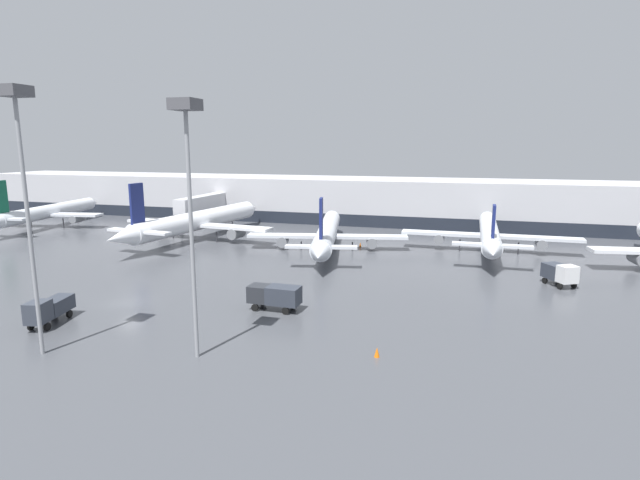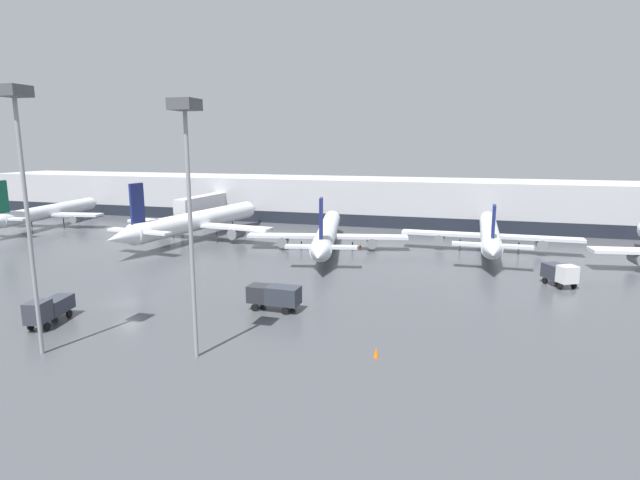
% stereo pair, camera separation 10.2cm
% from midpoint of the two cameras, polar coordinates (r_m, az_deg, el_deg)
% --- Properties ---
extents(ground_plane, '(320.00, 320.00, 0.00)m').
position_cam_midpoint_polar(ground_plane, '(54.88, -20.90, -6.65)').
color(ground_plane, '#424449').
extents(terminal_building, '(160.00, 31.84, 9.00)m').
position_cam_midpoint_polar(terminal_building, '(108.76, -0.90, 4.79)').
color(terminal_building, '#B2B2B7').
rests_on(terminal_building, ground_plane).
extents(parked_jet_0, '(24.47, 36.05, 9.24)m').
position_cam_midpoint_polar(parked_jet_0, '(76.52, 0.86, 0.82)').
color(parked_jet_0, silver).
rests_on(parked_jet_0, ground_plane).
extents(parked_jet_1, '(25.96, 34.17, 8.42)m').
position_cam_midpoint_polar(parked_jet_1, '(78.77, 18.84, 0.79)').
color(parked_jet_1, silver).
rests_on(parked_jet_1, ground_plane).
extents(parked_jet_2, '(21.41, 33.62, 9.92)m').
position_cam_midpoint_polar(parked_jet_2, '(110.82, -28.61, 2.85)').
color(parked_jet_2, silver).
rests_on(parked_jet_2, ground_plane).
extents(parked_jet_3, '(28.07, 39.79, 10.49)m').
position_cam_midpoint_polar(parked_jet_3, '(87.14, -13.87, 2.11)').
color(parked_jet_3, silver).
rests_on(parked_jet_3, ground_plane).
extents(service_truck_0, '(5.15, 2.14, 2.42)m').
position_cam_midpoint_polar(service_truck_0, '(48.72, -5.17, -6.28)').
color(service_truck_0, '#2D333D').
rests_on(service_truck_0, ground_plane).
extents(service_truck_1, '(3.73, 4.43, 2.62)m').
position_cam_midpoint_polar(service_truck_1, '(62.93, 25.78, -3.39)').
color(service_truck_1, '#2D333D').
rests_on(service_truck_1, ground_plane).
extents(service_truck_2, '(2.71, 5.57, 2.55)m').
position_cam_midpoint_polar(service_truck_2, '(50.99, -28.55, -6.89)').
color(service_truck_2, '#2D333D').
rests_on(service_truck_2, ground_plane).
extents(traffic_cone_1, '(0.42, 0.42, 0.77)m').
position_cam_midpoint_polar(traffic_cone_1, '(38.80, 6.53, -12.62)').
color(traffic_cone_1, orange).
rests_on(traffic_cone_1, ground_plane).
extents(traffic_cone_2, '(0.36, 0.36, 0.76)m').
position_cam_midpoint_polar(traffic_cone_2, '(78.95, 4.67, -0.52)').
color(traffic_cone_2, orange).
rests_on(traffic_cone_2, ground_plane).
extents(apron_light_mast_1, '(1.80, 1.80, 18.92)m').
position_cam_midpoint_polar(apron_light_mast_1, '(36.70, -14.86, 9.04)').
color(apron_light_mast_1, gray).
rests_on(apron_light_mast_1, ground_plane).
extents(apron_light_mast_2, '(1.80, 1.80, 19.88)m').
position_cam_midpoint_polar(apron_light_mast_2, '(41.91, -31.02, 8.95)').
color(apron_light_mast_2, gray).
rests_on(apron_light_mast_2, ground_plane).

